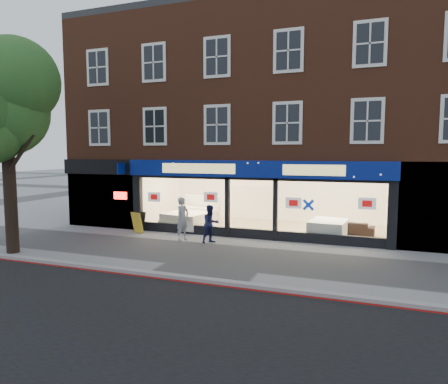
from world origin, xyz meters
The scene contains 14 objects.
ground centered at (0.00, 0.00, 0.00)m, with size 120.00×120.00×0.00m, color gray.
road centered at (0.00, -8.00, 0.00)m, with size 60.00×10.00×0.01m, color black.
kerb_line centered at (0.00, -3.10, 0.01)m, with size 60.00×0.10×0.01m, color #8C0A07.
kerb_stone centered at (0.00, -2.90, 0.06)m, with size 60.00×0.25×0.12m, color gray.
showroom_floor centered at (0.00, 5.25, 0.05)m, with size 11.00×4.50×0.10m, color tan.
building centered at (-0.02, 6.93, 6.67)m, with size 19.00×8.26×10.30m.
street_tree centered at (-7.57, -2.20, 4.94)m, with size 4.00×3.20×6.60m.
display_bed centered at (-3.40, 4.34, 0.48)m, with size 2.34×2.69×1.37m.
bedside_table centered at (-4.46, 6.50, 0.38)m, with size 0.45×0.45×0.55m, color brown.
mattress_stack centered at (3.10, 4.00, 0.46)m, with size 1.61×1.94×0.71m.
sofa centered at (3.91, 4.75, 0.40)m, with size 2.04×0.80×0.60m, color black.
a_board centered at (-5.10, 2.43, 0.48)m, with size 0.63×0.40×0.97m, color gold.
pedestrian_grey centered at (-2.57, 1.79, 0.89)m, with size 0.65×0.43×1.79m, color #9A9CA1.
pedestrian_blue centered at (-1.27, 1.68, 0.77)m, with size 0.75×0.58×1.54m, color #171A42.
Camera 1 is at (4.66, -12.97, 3.62)m, focal length 32.00 mm.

